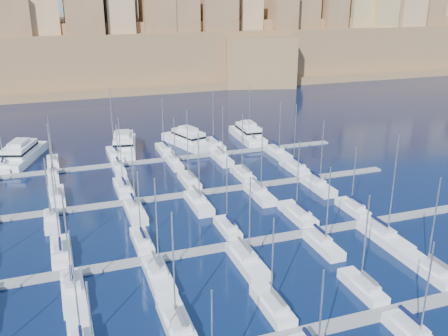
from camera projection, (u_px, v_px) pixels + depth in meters
name	position (u px, v px, depth m)	size (l,w,h in m)	color
ground	(209.00, 215.00, 86.36)	(600.00, 600.00, 0.00)	black
pontoon_near	(302.00, 333.00, 56.07)	(84.00, 2.00, 0.40)	slate
pontoon_mid_near	(233.00, 245.00, 75.63)	(84.00, 2.00, 0.40)	slate
pontoon_mid_far	(193.00, 193.00, 95.19)	(84.00, 2.00, 0.40)	slate
pontoon_far	(166.00, 159.00, 114.75)	(84.00, 2.00, 0.40)	slate
sailboat_2	(177.00, 324.00, 56.83)	(2.88, 9.61, 14.73)	white
sailboat_3	(273.00, 306.00, 60.07)	(2.56, 8.52, 12.43)	white
sailboat_4	(363.00, 287.00, 63.92)	(2.46, 8.21, 13.59)	white
sailboat_5	(430.00, 270.00, 67.87)	(2.77, 9.25, 14.29)	white
sailboat_13	(61.00, 252.00, 72.51)	(2.76, 9.21, 13.79)	white
sailboat_14	(142.00, 241.00, 75.75)	(2.44, 8.13, 12.11)	white
sailboat_15	(228.00, 228.00, 79.96)	(2.33, 7.77, 12.94)	white
sailboat_16	(298.00, 214.00, 84.95)	(2.93, 9.76, 13.86)	white
sailboat_17	(353.00, 208.00, 87.42)	(2.38, 7.92, 12.23)	white
sailboat_19	(73.00, 291.00, 63.00)	(2.80, 9.34, 14.85)	white
sailboat_20	(158.00, 276.00, 66.36)	(2.87, 9.55, 15.20)	white
sailboat_21	(247.00, 261.00, 70.08)	(3.05, 10.18, 13.86)	white
sailboat_22	(323.00, 244.00, 74.79)	(2.56, 8.53, 13.51)	white
sailboat_23	(384.00, 237.00, 77.08)	(3.19, 10.62, 17.58)	white
sailboat_25	(57.00, 197.00, 92.23)	(2.84, 9.46, 13.15)	white
sailboat_26	(124.00, 188.00, 96.17)	(2.88, 9.60, 14.90)	white
sailboat_27	(189.00, 181.00, 100.09)	(2.73, 9.10, 15.41)	white
sailboat_28	(243.00, 175.00, 103.58)	(2.62, 8.74, 13.90)	white
sailboat_29	(295.00, 167.00, 107.85)	(2.90, 9.67, 14.79)	white
sailboat_31	(52.00, 221.00, 82.58)	(2.36, 7.86, 12.07)	white
sailboat_32	(135.00, 211.00, 86.16)	(2.87, 9.57, 13.00)	white
sailboat_33	(199.00, 203.00, 89.60)	(2.98, 9.92, 14.21)	white
sailboat_34	(259.00, 194.00, 93.57)	(2.86, 9.53, 14.13)	white
sailboat_35	(318.00, 186.00, 97.47)	(2.88, 9.61, 14.26)	white
sailboat_36	(4.00, 166.00, 108.40)	(2.72, 9.06, 13.70)	white
sailboat_37	(53.00, 162.00, 111.16)	(2.42, 8.08, 11.49)	white
sailboat_38	(115.00, 154.00, 116.33)	(2.99, 9.96, 17.32)	white
sailboat_39	(165.00, 150.00, 119.70)	(2.75, 9.16, 13.59)	white
sailboat_40	(214.00, 145.00, 124.06)	(2.99, 9.96, 14.31)	white
sailboat_41	(250.00, 141.00, 126.82)	(2.84, 9.45, 15.29)	white
sailboat_43	(53.00, 176.00, 102.71)	(2.15, 7.18, 12.22)	white
sailboat_44	(119.00, 169.00, 106.83)	(2.24, 7.46, 10.93)	white
sailboat_45	(175.00, 163.00, 110.56)	(2.34, 7.79, 11.52)	white
sailboat_46	(222.00, 159.00, 113.51)	(2.68, 8.93, 13.40)	white
sailboat_47	(278.00, 153.00, 117.50)	(2.93, 9.77, 13.28)	white
motor_yacht_a	(21.00, 154.00, 113.76)	(11.53, 19.69, 5.25)	white
motor_yacht_b	(124.00, 144.00, 120.76)	(8.50, 18.76, 5.25)	white
motor_yacht_c	(187.00, 139.00, 125.03)	(9.77, 17.13, 5.25)	white
motor_yacht_d	(248.00, 134.00, 130.12)	(5.46, 16.46, 5.25)	white
fortified_city	(100.00, 45.00, 219.45)	(460.00, 108.95, 59.52)	brown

